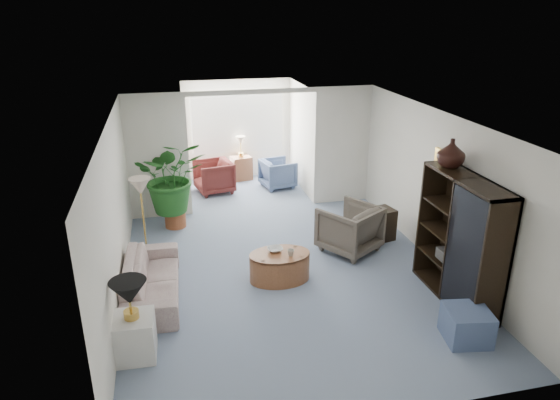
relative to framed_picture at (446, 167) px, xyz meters
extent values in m
plane|color=#8698B0|center=(-2.46, 0.10, -1.70)|extent=(6.00, 6.00, 0.00)
plane|color=#8698B0|center=(-2.46, 4.20, -1.70)|extent=(2.60, 2.60, 0.00)
cube|color=white|center=(-4.36, 3.10, -0.45)|extent=(1.20, 0.12, 2.50)
cube|color=white|center=(-0.56, 3.10, -0.45)|extent=(1.20, 0.12, 2.50)
cube|color=white|center=(-2.46, 3.10, 0.75)|extent=(2.60, 0.12, 0.10)
cube|color=white|center=(-2.46, 5.28, -0.30)|extent=(2.20, 0.02, 1.50)
cube|color=white|center=(-2.46, 5.25, -0.30)|extent=(2.20, 0.02, 1.50)
cube|color=beige|center=(0.00, 0.00, 0.00)|extent=(0.04, 0.50, 0.40)
imported|color=beige|center=(-4.54, 0.04, -1.42)|extent=(0.83, 1.97, 0.57)
cube|color=silver|center=(-4.74, -1.31, -1.43)|extent=(0.52, 0.52, 0.55)
cone|color=black|center=(-4.74, -1.31, -0.80)|extent=(0.44, 0.44, 0.30)
cone|color=beige|center=(-4.65, 1.44, -0.45)|extent=(0.36, 0.36, 0.28)
cylinder|color=brown|center=(-2.60, 0.10, -1.47)|extent=(1.03, 1.03, 0.45)
imported|color=silver|center=(-2.65, 0.20, -1.22)|extent=(0.25, 0.25, 0.06)
imported|color=#B3AC9D|center=(-2.45, 0.00, -1.20)|extent=(0.12, 0.12, 0.10)
imported|color=#5C5348|center=(-1.20, 0.82, -1.29)|extent=(1.23, 1.24, 0.83)
cube|color=black|center=(-0.50, 1.12, -1.41)|extent=(0.56, 0.49, 0.58)
cube|color=black|center=(-0.23, -0.97, -0.77)|extent=(0.45, 1.67, 1.86)
imported|color=black|center=(-0.23, -0.47, 0.37)|extent=(0.40, 0.40, 0.41)
cube|color=slate|center=(-0.61, -1.92, -1.48)|extent=(0.62, 0.62, 0.43)
cylinder|color=#964D2B|center=(-4.12, 2.54, -1.54)|extent=(0.40, 0.40, 0.32)
imported|color=#236021|center=(-4.12, 2.54, -0.67)|extent=(1.28, 1.11, 1.42)
imported|color=slate|center=(-1.68, 4.31, -1.37)|extent=(0.86, 0.84, 0.67)
imported|color=#581F1E|center=(-3.18, 4.31, -1.33)|extent=(0.95, 0.93, 0.74)
cube|color=brown|center=(-2.43, 5.06, -1.41)|extent=(0.53, 0.45, 0.58)
cube|color=#454340|center=(-0.28, -1.13, -0.61)|extent=(0.30, 0.26, 0.16)
cube|color=#332F28|center=(-0.28, -1.39, -0.16)|extent=(0.30, 0.26, 0.16)
cube|color=#393633|center=(-0.28, -0.83, -1.06)|extent=(0.30, 0.26, 0.16)
camera|label=1|loc=(-4.16, -6.68, 2.34)|focal=32.44mm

